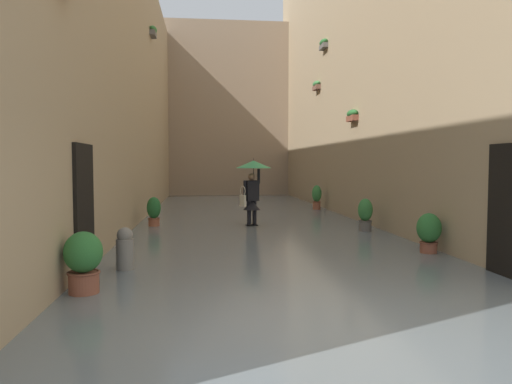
# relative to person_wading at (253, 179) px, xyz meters

# --- Properties ---
(ground_plane) EXTENTS (60.00, 60.00, 0.00)m
(ground_plane) POSITION_rel_person_wading_xyz_m (-0.02, -2.29, -1.44)
(ground_plane) COLOR #605B56
(flood_water) EXTENTS (7.58, 28.23, 0.07)m
(flood_water) POSITION_rel_person_wading_xyz_m (-0.02, -2.29, -1.40)
(flood_water) COLOR slate
(flood_water) RESTS_ON ground_plane
(building_facade_left) EXTENTS (2.04, 26.23, 11.77)m
(building_facade_left) POSITION_rel_person_wading_xyz_m (-4.31, -2.28, 4.44)
(building_facade_left) COLOR tan
(building_facade_left) RESTS_ON ground_plane
(building_facade_right) EXTENTS (2.04, 26.23, 9.12)m
(building_facade_right) POSITION_rel_person_wading_xyz_m (4.27, -2.28, 3.12)
(building_facade_right) COLOR tan
(building_facade_right) RESTS_ON ground_plane
(building_facade_far) EXTENTS (10.38, 1.80, 9.90)m
(building_facade_far) POSITION_rel_person_wading_xyz_m (-0.02, -14.30, 3.51)
(building_facade_far) COLOR gray
(building_facade_far) RESTS_ON ground_plane
(person_wading) EXTENTS (1.06, 1.06, 2.04)m
(person_wading) POSITION_rel_person_wading_xyz_m (0.00, 0.00, 0.00)
(person_wading) COLOR black
(person_wading) RESTS_ON ground_plane
(potted_plant_mid_left) EXTENTS (0.49, 0.49, 0.88)m
(potted_plant_mid_left) POSITION_rel_person_wading_xyz_m (-3.11, 4.66, -0.95)
(potted_plant_mid_left) COLOR brown
(potted_plant_mid_left) RESTS_ON ground_plane
(potted_plant_near_left) EXTENTS (0.37, 0.37, 1.03)m
(potted_plant_near_left) POSITION_rel_person_wading_xyz_m (-2.99, -4.57, -0.88)
(potted_plant_near_left) COLOR #9E563D
(potted_plant_near_left) RESTS_ON ground_plane
(potted_plant_far_right) EXTENTS (0.53, 0.53, 0.94)m
(potted_plant_far_right) POSITION_rel_person_wading_xyz_m (3.08, 7.02, -0.92)
(potted_plant_far_right) COLOR brown
(potted_plant_far_right) RESTS_ON ground_plane
(potted_plant_mid_right) EXTENTS (0.40, 0.40, 0.92)m
(potted_plant_mid_right) POSITION_rel_person_wading_xyz_m (2.85, -0.18, -0.95)
(potted_plant_mid_right) COLOR #9E563D
(potted_plant_mid_right) RESTS_ON ground_plane
(potted_plant_far_left) EXTENTS (0.39, 0.39, 0.94)m
(potted_plant_far_left) POSITION_rel_person_wading_xyz_m (-2.88, 1.45, -0.94)
(potted_plant_far_left) COLOR #66605B
(potted_plant_far_left) RESTS_ON ground_plane
(mooring_bollard) EXTENTS (0.30, 0.30, 0.80)m
(mooring_bollard) POSITION_rel_person_wading_xyz_m (2.75, 5.55, -1.04)
(mooring_bollard) COLOR gray
(mooring_bollard) RESTS_ON ground_plane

